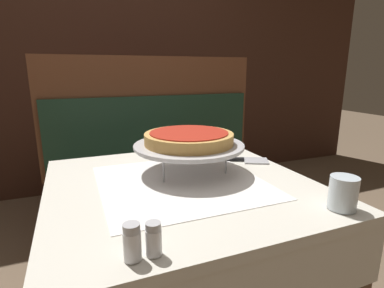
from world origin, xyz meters
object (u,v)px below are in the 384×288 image
Objects in this scene: water_glass_near at (343,193)px; pepper_shaker at (154,239)px; booth_bench at (161,194)px; pizza_pan_stand at (189,147)px; deep_dish_pizza at (189,138)px; dining_table_rear at (112,131)px; condiment_caddy at (120,113)px; pizza_server at (236,159)px; salt_shaker at (132,242)px; dining_table_front at (181,213)px.

pepper_shaker is (-0.54, -0.01, -0.01)m from water_glass_near.
booth_bench is 0.93m from pizza_pan_stand.
booth_bench is at bearing 82.27° from deep_dish_pizza.
dining_table_rear is 4.69× the size of condiment_caddy.
salt_shaker is (-0.54, -0.52, 0.03)m from pizza_server.
water_glass_near is at bearing 1.16° from salt_shaker.
pizza_server is 0.51m from water_glass_near.
water_glass_near is (0.28, -0.45, -0.05)m from pizza_pan_stand.
dining_table_rear is at bearing 91.33° from dining_table_front.
condiment_caddy is at bearing 99.30° from water_glass_near.
deep_dish_pizza reaches higher than salt_shaker.
pizza_pan_stand is 5.18× the size of salt_shaker.
condiment_caddy reaches higher than salt_shaker.
pizza_server is 3.06× the size of water_glass_near.
dining_table_rear is at bearing 103.54° from pizza_server.
pizza_server is at bearing -76.46° from dining_table_rear.
booth_bench is 8.72× the size of condiment_caddy.
pizza_pan_stand is at bearing -88.77° from condiment_caddy.
dining_table_rear is 1.48m from deep_dish_pizza.
booth_bench is 0.83m from pizza_server.
dining_table_front is 2.67× the size of deep_dish_pizza.
dining_table_front is 0.47m from salt_shaker.
dining_table_front is 0.35m from pizza_server.
pizza_pan_stand reaches higher than dining_table_front.
dining_table_rear is 0.78m from booth_bench.
pizza_pan_stand is at bearing 121.91° from water_glass_near.
deep_dish_pizza is 0.27m from pizza_server.
pizza_pan_stand is 0.53m from water_glass_near.
pepper_shaker is 1.92m from condiment_caddy.
condiment_caddy is (0.23, 1.90, 0.00)m from pepper_shaker.
salt_shaker is at bearing -122.60° from dining_table_front.
dining_table_front is 9.38× the size of water_glass_near.
pizza_server reaches higher than dining_table_rear.
booth_bench is 0.83m from condiment_caddy.
booth_bench reaches higher than salt_shaker.
pepper_shaker is (-0.16, -1.91, 0.15)m from dining_table_rear.
water_glass_near is at bearing -78.77° from dining_table_rear.
pizza_pan_stand is 0.55m from salt_shaker.
water_glass_near is (0.04, -0.51, 0.04)m from pizza_server.
condiment_caddy is at bearing 88.79° from dining_table_front.
dining_table_front is 0.91m from booth_bench.
dining_table_front reaches higher than dining_table_rear.
pizza_server is (0.30, 0.14, 0.12)m from dining_table_front.
dining_table_rear is 0.16m from condiment_caddy.
deep_dish_pizza is (0.10, -1.45, 0.24)m from dining_table_rear.
condiment_caddy is (-0.13, 0.68, 0.45)m from booth_bench.
pizza_server is 0.72m from pepper_shaker.
pizza_pan_stand is at bearing -166.00° from pizza_server.
salt_shaker reaches higher than pepper_shaker.
deep_dish_pizza reaches higher than water_glass_near.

